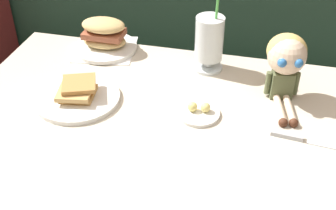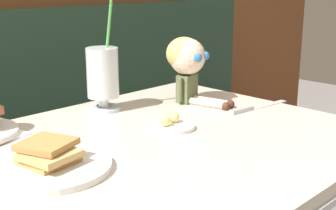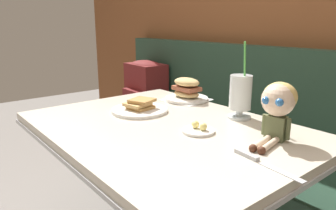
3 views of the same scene
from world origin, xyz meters
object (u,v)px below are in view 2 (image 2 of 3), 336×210
butter_saucer (171,125)px  toast_plate (49,163)px  seated_doll (187,60)px  milkshake_glass (103,75)px  butter_knife (250,109)px

butter_saucer → toast_plate: bearing=-178.0°
butter_saucer → seated_doll: (0.22, 0.15, 0.12)m
toast_plate → milkshake_glass: (0.34, 0.27, 0.09)m
milkshake_glass → butter_saucer: size_ratio=2.63×
milkshake_glass → butter_knife: 0.43m
butter_knife → seated_doll: bearing=107.2°
milkshake_glass → butter_saucer: bearing=-86.3°
butter_saucer → seated_doll: seated_doll is taller
butter_saucer → butter_knife: bearing=-9.0°
milkshake_glass → butter_knife: size_ratio=1.34×
toast_plate → milkshake_glass: milkshake_glass is taller
toast_plate → butter_knife: size_ratio=1.06×
butter_knife → butter_saucer: bearing=171.0°
butter_saucer → butter_knife: butter_saucer is taller
toast_plate → seated_doll: seated_doll is taller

